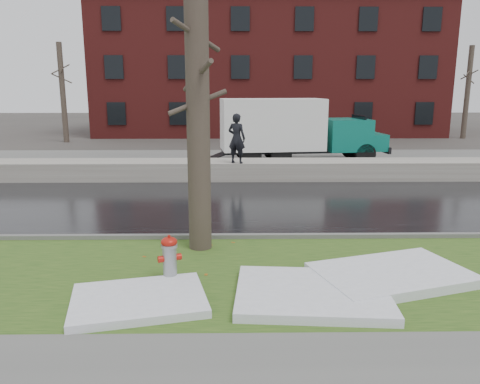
{
  "coord_description": "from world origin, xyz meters",
  "views": [
    {
      "loc": [
        -0.68,
        -9.8,
        3.6
      ],
      "look_at": [
        -0.52,
        1.83,
        1.0
      ],
      "focal_mm": 35.0,
      "sensor_mm": 36.0,
      "label": 1
    }
  ],
  "objects_px": {
    "tree": "(198,105)",
    "worker": "(237,138)",
    "fire_hydrant": "(170,257)",
    "box_truck": "(292,129)"
  },
  "relations": [
    {
      "from": "tree",
      "to": "worker",
      "type": "bearing_deg",
      "value": 83.51
    },
    {
      "from": "tree",
      "to": "worker",
      "type": "distance_m",
      "value": 7.94
    },
    {
      "from": "fire_hydrant",
      "to": "worker",
      "type": "bearing_deg",
      "value": 59.82
    },
    {
      "from": "fire_hydrant",
      "to": "box_truck",
      "type": "height_order",
      "value": "box_truck"
    },
    {
      "from": "tree",
      "to": "box_truck",
      "type": "distance_m",
      "value": 13.18
    },
    {
      "from": "fire_hydrant",
      "to": "tree",
      "type": "bearing_deg",
      "value": 54.85
    },
    {
      "from": "box_truck",
      "to": "worker",
      "type": "relative_size",
      "value": 4.93
    },
    {
      "from": "tree",
      "to": "fire_hydrant",
      "type": "bearing_deg",
      "value": -102.72
    },
    {
      "from": "fire_hydrant",
      "to": "worker",
      "type": "height_order",
      "value": "worker"
    },
    {
      "from": "worker",
      "to": "tree",
      "type": "bearing_deg",
      "value": 107.42
    }
  ]
}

